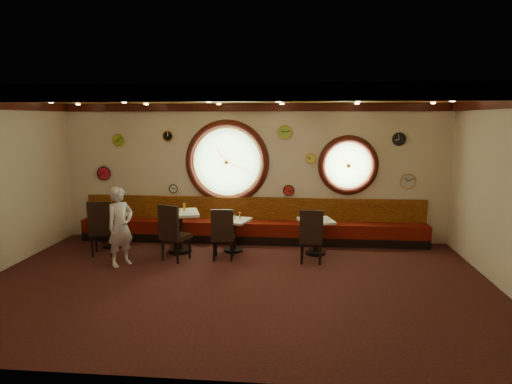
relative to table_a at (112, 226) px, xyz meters
The scene contains 46 objects.
floor 3.72m from the table_a, 33.44° to the right, with size 9.00×6.00×0.00m, color #331113.
ceiling 4.59m from the table_a, 33.44° to the right, with size 9.00×6.00×0.02m, color #B88C34.
wall_back 3.42m from the table_a, 17.46° to the left, with size 9.00×0.02×3.20m, color beige.
wall_front 6.00m from the table_a, 58.55° to the right, with size 9.00×0.02×3.20m, color beige.
wall_right 7.93m from the table_a, 15.01° to the right, with size 0.02×6.00×3.20m, color beige.
molding_back 4.15m from the table_a, 16.61° to the left, with size 9.00×0.10×0.18m, color #3A100A.
molding_front 6.42m from the table_a, 58.30° to the right, with size 9.00×0.10×0.18m, color #3A100A.
banquette_base 3.17m from the table_a, 12.60° to the left, with size 8.00×0.55×0.20m, color black.
banquette_seat 3.16m from the table_a, 12.60° to the left, with size 8.00×0.55×0.30m, color #5A0E07.
banquette_back 3.22m from the table_a, 16.44° to the left, with size 8.00×0.10×0.55m, color #5E1107.
porthole_left_glass 2.99m from the table_a, 21.24° to the left, with size 1.66×1.66×0.02m, color #8AB46C.
porthole_left_frame 2.99m from the table_a, 20.94° to the left, with size 1.98×1.98×0.18m, color #3A100A.
porthole_left_ring 2.98m from the table_a, 20.33° to the left, with size 1.61×1.61×0.03m, color gold.
porthole_right_glass 5.53m from the table_a, 10.34° to the left, with size 1.10×1.10×0.02m, color #8AB46C.
porthole_right_frame 5.52m from the table_a, 10.18° to the left, with size 1.38×1.38×0.18m, color #3A100A.
porthole_right_ring 5.52m from the table_a, ahead, with size 1.09×1.09×0.03m, color gold.
wall_clock_0 4.45m from the table_a, 13.63° to the left, with size 0.30×0.30×0.03m, color #92CC3F.
wall_clock_1 6.73m from the table_a, ahead, with size 0.28×0.28×0.03m, color black.
wall_clock_2 2.10m from the table_a, 97.55° to the left, with size 0.26×0.26×0.03m, color #8DBF26.
wall_clock_3 1.51m from the table_a, 119.41° to the left, with size 0.32×0.32×0.03m, color red.
wall_clock_4 4.76m from the table_a, 11.84° to the left, with size 0.22×0.22×0.03m, color #D6DE4A.
wall_clock_5 6.76m from the table_a, ahead, with size 0.34×0.34×0.03m, color silver.
wall_clock_6 4.10m from the table_a, 13.30° to the left, with size 0.24×0.24×0.03m, color red.
wall_clock_7 1.67m from the table_a, 38.25° to the left, with size 0.20×0.20×0.03m, color silver.
wall_clock_8 2.43m from the table_a, 40.75° to the left, with size 0.24×0.24×0.03m, color black.
table_a is the anchor object (origin of this frame).
table_b 1.64m from the table_a, ahead, with size 1.01×1.01×0.88m.
table_c 2.76m from the table_a, ahead, with size 0.79×0.79×0.71m.
table_d 4.54m from the table_a, ahead, with size 0.83×0.83×0.75m.
chair_a 0.68m from the table_a, 84.59° to the right, with size 0.58×0.58×0.72m.
chair_b 1.88m from the table_a, 28.38° to the right, with size 0.65×0.65×0.72m.
chair_c 2.74m from the table_a, 15.47° to the right, with size 0.48×0.48×0.66m.
chair_d 4.49m from the table_a, ahead, with size 0.48×0.48×0.68m.
condiment_a_salt 0.35m from the table_a, 138.04° to the left, with size 0.04×0.04×0.11m, color silver.
condiment_b_salt 1.56m from the table_a, ahead, with size 0.04×0.04×0.10m, color silver.
condiment_c_salt 2.73m from the table_a, ahead, with size 0.03×0.03×0.09m, color silver.
condiment_d_salt 4.46m from the table_a, ahead, with size 0.03×0.03×0.09m, color silver.
condiment_a_pepper 0.34m from the table_a, 12.03° to the left, with size 0.04×0.04×0.11m, color silver.
condiment_b_pepper 1.74m from the table_a, 11.13° to the right, with size 0.04×0.04×0.10m, color silver.
condiment_c_pepper 2.82m from the table_a, ahead, with size 0.04×0.04×0.10m, color #BABABE.
condiment_d_pepper 4.56m from the table_a, ahead, with size 0.04×0.04×0.11m, color silver.
condiment_a_bottle 0.37m from the table_a, 35.98° to the left, with size 0.04×0.04×0.14m, color #C9862F.
condiment_b_bottle 1.78m from the table_a, ahead, with size 0.06×0.06×0.18m, color gold.
condiment_c_bottle 2.92m from the table_a, ahead, with size 0.05×0.05×0.15m, color gold.
condiment_d_bottle 4.64m from the table_a, ahead, with size 0.04×0.04×0.14m, color gold.
waiter 1.44m from the table_a, 60.00° to the right, with size 0.57×0.37×1.55m, color white.
Camera 1 is at (1.08, -7.56, 2.85)m, focal length 32.00 mm.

